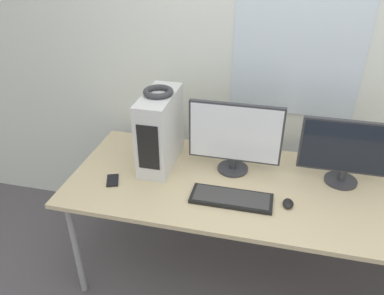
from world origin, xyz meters
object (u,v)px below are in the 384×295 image
at_px(monitor_right_near, 348,151).
at_px(cell_phone, 113,180).
at_px(headphones, 158,92).
at_px(mouse, 288,203).
at_px(monitor_main, 235,136).
at_px(pc_tower, 160,130).
at_px(keyboard, 231,198).

relative_size(monitor_right_near, cell_phone, 3.95).
relative_size(headphones, mouse, 2.09).
height_order(monitor_main, mouse, monitor_main).
xyz_separation_m(headphones, cell_phone, (-0.22, -0.27, -0.48)).
xyz_separation_m(monitor_main, cell_phone, (-0.68, -0.29, -0.23)).
xyz_separation_m(mouse, cell_phone, (-1.03, -0.01, -0.01)).
bearing_deg(monitor_right_near, pc_tower, -177.95).
bearing_deg(pc_tower, monitor_right_near, 2.05).
relative_size(monitor_right_near, mouse, 6.29).
relative_size(monitor_main, monitor_right_near, 1.04).
bearing_deg(keyboard, pc_tower, 150.22).
xyz_separation_m(monitor_main, monitor_right_near, (0.65, 0.02, -0.02)).
xyz_separation_m(monitor_right_near, mouse, (-0.30, -0.30, -0.20)).
height_order(headphones, cell_phone, headphones).
distance_m(monitor_right_near, keyboard, 0.72).
height_order(keyboard, mouse, mouse).
height_order(headphones, keyboard, headphones).
height_order(monitor_main, keyboard, monitor_main).
xyz_separation_m(pc_tower, monitor_right_near, (1.11, 0.04, -0.02)).
xyz_separation_m(headphones, keyboard, (0.50, -0.29, -0.48)).
height_order(headphones, monitor_right_near, headphones).
height_order(keyboard, cell_phone, keyboard).
bearing_deg(pc_tower, headphones, 90.00).
height_order(pc_tower, keyboard, pc_tower).
distance_m(headphones, monitor_main, 0.52).
height_order(monitor_main, monitor_right_near, monitor_main).
distance_m(pc_tower, mouse, 0.87).
bearing_deg(keyboard, monitor_main, 96.59).
relative_size(keyboard, cell_phone, 3.33).
distance_m(pc_tower, monitor_right_near, 1.11).
height_order(monitor_right_near, keyboard, monitor_right_near).
relative_size(headphones, cell_phone, 1.31).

